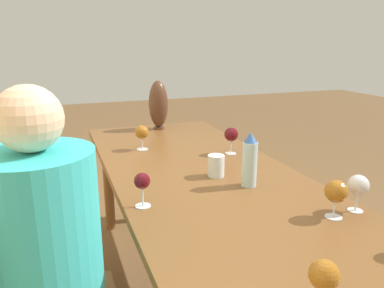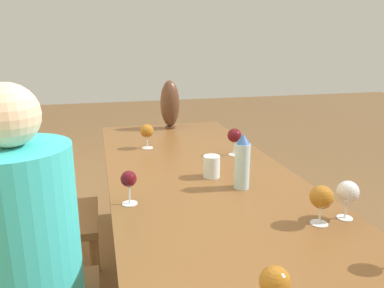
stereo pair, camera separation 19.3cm
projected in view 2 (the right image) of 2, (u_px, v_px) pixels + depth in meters
dining_table at (202, 190)px, 1.79m from camera, size 2.29×0.87×0.74m
water_bottle at (242, 162)px, 1.59m from camera, size 0.07×0.07×0.24m
water_tumbler at (212, 166)px, 1.74m from camera, size 0.08×0.08×0.10m
vase at (170, 104)px, 2.67m from camera, size 0.14×0.14×0.35m
wine_glass_0 at (129, 180)px, 1.44m from camera, size 0.06×0.06×0.14m
wine_glass_1 at (275, 283)px, 0.83m from camera, size 0.07×0.07×0.14m
wine_glass_2 at (348, 192)px, 1.32m from camera, size 0.08×0.08×0.14m
wine_glass_4 at (234, 136)px, 2.06m from camera, size 0.08×0.08×0.15m
wine_glass_5 at (322, 198)px, 1.28m from camera, size 0.08×0.08×0.14m
wine_glass_6 at (147, 131)px, 2.19m from camera, size 0.08×0.08×0.15m
chair_far at (40, 214)px, 1.91m from camera, size 0.44×0.44×0.91m
person_near at (31, 260)px, 1.22m from camera, size 0.35×0.35×1.24m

